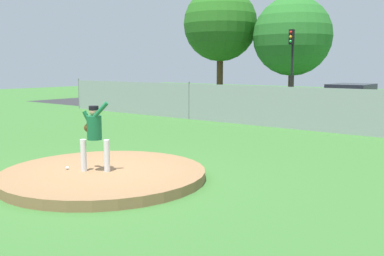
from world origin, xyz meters
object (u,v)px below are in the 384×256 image
at_px(pitcher_youth, 94,131).
at_px(parked_car_white, 351,103).
at_px(baseball, 67,168).
at_px(traffic_light_near, 292,54).

xyz_separation_m(pitcher_youth, parked_car_white, (0.55, 14.60, -0.30)).
bearing_deg(baseball, parked_car_white, 85.48).
distance_m(pitcher_youth, parked_car_white, 14.61).
bearing_deg(parked_car_white, baseball, -94.52).
distance_m(parked_car_white, traffic_light_near, 7.23).
height_order(baseball, parked_car_white, parked_car_white).
bearing_deg(parked_car_white, traffic_light_near, 140.19).
bearing_deg(parked_car_white, pitcher_youth, -92.17).
bearing_deg(traffic_light_near, parked_car_white, -39.81).
relative_size(baseball, parked_car_white, 0.02).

